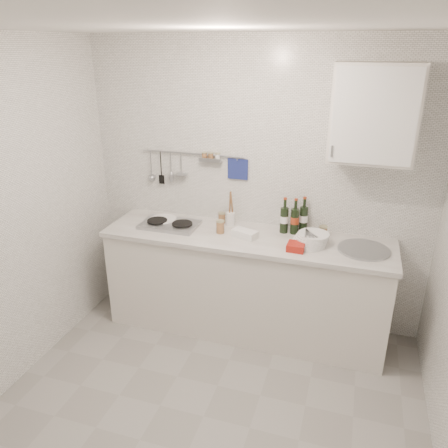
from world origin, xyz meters
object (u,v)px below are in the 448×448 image
(wine_bottles, at_px, (294,215))
(utensil_crock, at_px, (231,217))
(wall_cabinet, at_px, (374,114))
(plate_stack_sink, at_px, (311,239))
(plate_stack_hob, at_px, (162,220))

(wine_bottles, bearing_deg, utensil_crock, 179.95)
(wall_cabinet, height_order, plate_stack_sink, wall_cabinet)
(wall_cabinet, bearing_deg, plate_stack_hob, -178.01)
(utensil_crock, bearing_deg, plate_stack_sink, -15.84)
(wall_cabinet, distance_m, wine_bottles, 1.03)
(wall_cabinet, xyz_separation_m, wine_bottles, (-0.53, 0.07, -0.87))
(wall_cabinet, relative_size, wine_bottles, 2.26)
(wine_bottles, distance_m, utensil_crock, 0.57)
(wall_cabinet, distance_m, plate_stack_hob, 1.98)
(wall_cabinet, distance_m, utensil_crock, 1.45)
(wine_bottles, bearing_deg, wall_cabinet, -7.66)
(wall_cabinet, height_order, utensil_crock, wall_cabinet)
(plate_stack_hob, distance_m, utensil_crock, 0.62)
(plate_stack_sink, relative_size, utensil_crock, 0.96)
(plate_stack_hob, height_order, wine_bottles, wine_bottles)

